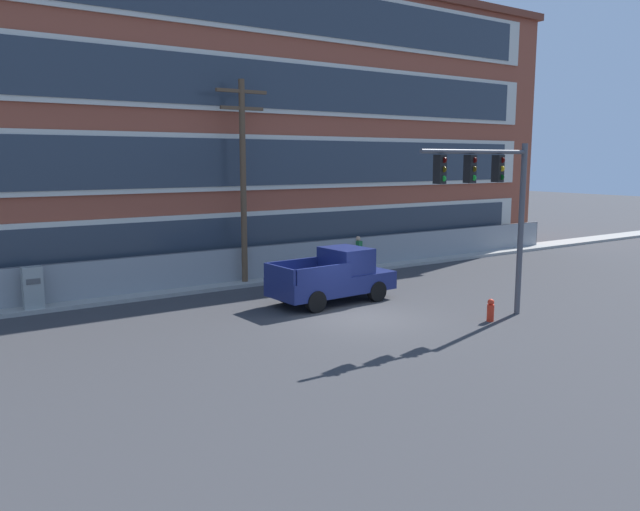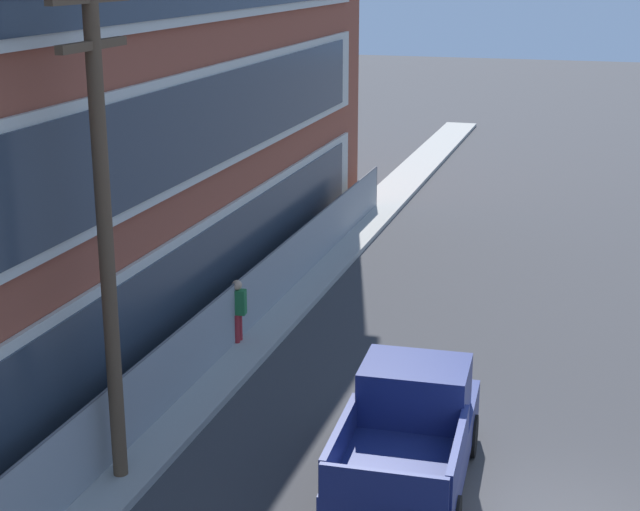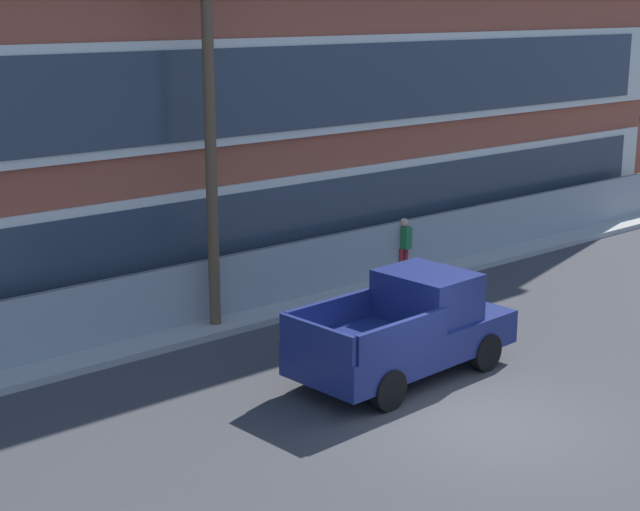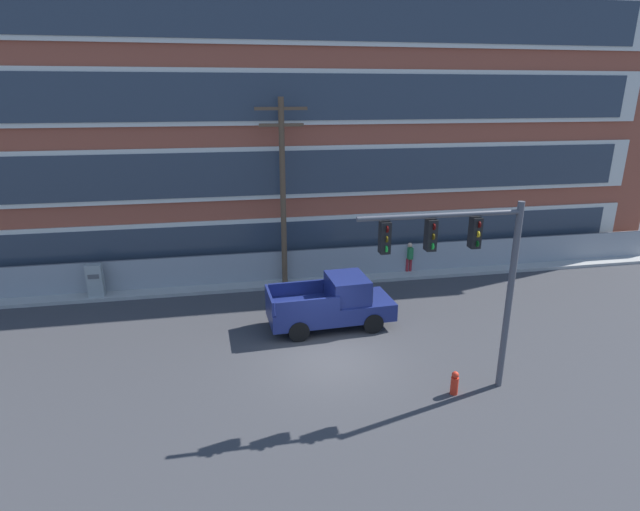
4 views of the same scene
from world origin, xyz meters
name	(u,v)px [view 4 (image 4 of 4)]	position (x,y,z in m)	size (l,w,h in m)	color
ground_plane	(331,361)	(0.00, 0.00, 0.00)	(160.00, 160.00, 0.00)	#38383A
sidewalk_building_side	(298,280)	(0.00, 7.81, 0.08)	(80.00, 1.65, 0.16)	#9E9B93
brick_mill_building	(238,129)	(-2.46, 12.87, 7.09)	(45.33, 9.06, 14.16)	brown
chain_link_fence	(357,262)	(3.03, 7.91, 0.83)	(33.85, 0.06, 1.63)	gray
traffic_signal_mast	(466,259)	(3.42, -2.52, 4.37)	(4.95, 0.43, 6.01)	#4C4C51
pickup_truck_navy	(333,304)	(0.66, 2.69, 0.97)	(5.06, 2.31, 2.07)	navy
utility_pole_near_corner	(283,187)	(-0.69, 7.58, 4.85)	(2.34, 0.26, 8.80)	brown
electrical_cabinet	(96,282)	(-9.30, 7.39, 0.84)	(0.68, 0.44, 1.67)	#939993
pedestrian_near_cabinet	(409,256)	(5.79, 7.87, 0.97)	(0.32, 0.42, 1.69)	maroon
fire_hydrant	(455,383)	(3.33, -2.70, 0.38)	(0.24, 0.24, 0.78)	red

